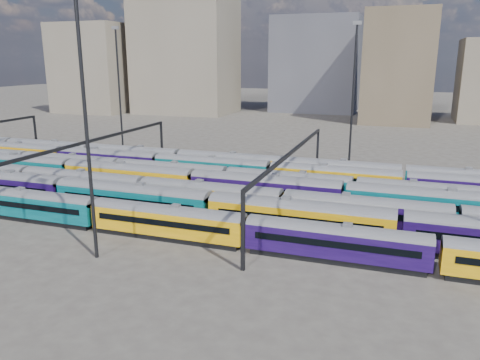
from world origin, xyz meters
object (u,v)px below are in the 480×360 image
(rake_1, at_px, (299,215))
(mast_2, at_px, (86,120))
(rake_0, at_px, (336,238))
(rake_2, at_px, (143,187))

(rake_1, distance_m, mast_2, 24.56)
(rake_0, bearing_deg, rake_2, 159.98)
(rake_2, xyz_separation_m, mast_2, (4.44, -17.00, 11.45))
(rake_0, relative_size, mast_2, 5.07)
(rake_0, xyz_separation_m, mast_2, (-23.00, -7.00, 11.58))
(rake_1, bearing_deg, mast_2, -146.69)
(rake_1, relative_size, mast_2, 4.14)
(mast_2, bearing_deg, rake_1, 33.31)
(rake_1, xyz_separation_m, rake_2, (-22.70, 5.00, -0.22))
(mast_2, bearing_deg, rake_0, 16.93)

